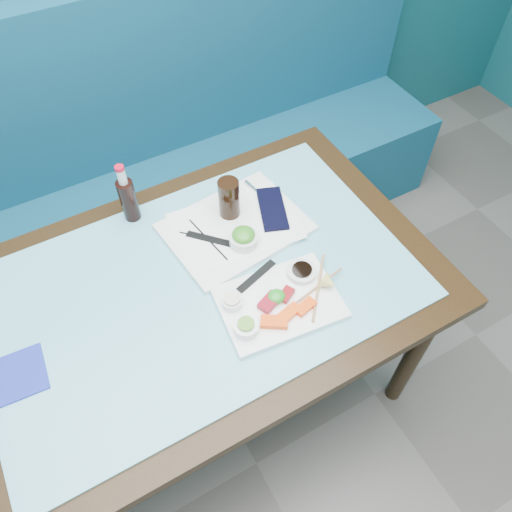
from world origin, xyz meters
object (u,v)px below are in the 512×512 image
sashimi_plate (279,303)px  cola_bottle_body (129,200)px  booth_bench (126,196)px  blue_napkin (17,375)px  dining_table (202,301)px  seaweed_bowl (244,240)px  serving_tray (235,227)px  cola_glass (229,198)px

sashimi_plate → cola_bottle_body: size_ratio=2.21×
booth_bench → sashimi_plate: 1.10m
sashimi_plate → blue_napkin: size_ratio=2.38×
dining_table → seaweed_bowl: bearing=18.6°
booth_bench → sashimi_plate: bearing=-80.6°
sashimi_plate → serving_tray: size_ratio=0.79×
cola_bottle_body → serving_tray: bearing=-38.4°
dining_table → blue_napkin: bearing=-176.7°
booth_bench → blue_napkin: (-0.53, -0.87, 0.39)m
serving_tray → blue_napkin: size_ratio=3.02×
serving_tray → cola_glass: 0.09m
sashimi_plate → blue_napkin: bearing=174.8°
seaweed_bowl → cola_glass: 0.14m
dining_table → cola_glass: cola_glass is taller
serving_tray → cola_glass: (0.01, 0.05, 0.08)m
blue_napkin → cola_glass: bearing=16.9°
seaweed_bowl → blue_napkin: seaweed_bowl is taller
sashimi_plate → serving_tray: (0.02, 0.31, -0.00)m
cola_glass → cola_bottle_body: size_ratio=0.91×
booth_bench → sashimi_plate: booth_bench is taller
dining_table → cola_bottle_body: (-0.07, 0.34, 0.17)m
dining_table → cola_bottle_body: cola_bottle_body is taller
cola_bottle_body → cola_glass: bearing=-29.4°
sashimi_plate → blue_napkin: sashimi_plate is taller
booth_bench → cola_bottle_body: bearing=-98.4°
sashimi_plate → seaweed_bowl: size_ratio=3.72×
sashimi_plate → serving_tray: 0.31m
sashimi_plate → seaweed_bowl: (0.01, 0.23, 0.02)m
blue_napkin → serving_tray: bearing=13.0°
serving_tray → blue_napkin: serving_tray is taller
seaweed_bowl → sashimi_plate: bearing=-93.0°
sashimi_plate → cola_glass: size_ratio=2.43×
booth_bench → serving_tray: booth_bench is taller
dining_table → sashimi_plate: (0.17, -0.17, 0.10)m
sashimi_plate → cola_glass: cola_glass is taller
cola_bottle_body → blue_napkin: cola_bottle_body is taller
dining_table → sashimi_plate: sashimi_plate is taller
sashimi_plate → cola_glass: bearing=91.3°
serving_tray → cola_bottle_body: cola_bottle_body is taller
sashimi_plate → cola_bottle_body: bearing=121.3°
booth_bench → dining_table: booth_bench is taller
sashimi_plate → blue_napkin: 0.71m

